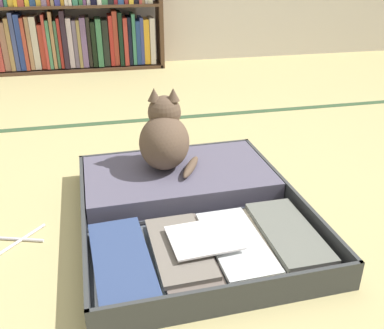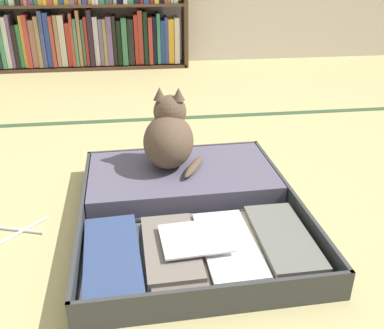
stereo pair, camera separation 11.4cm
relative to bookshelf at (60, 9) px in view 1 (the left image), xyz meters
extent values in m
plane|color=tan|center=(0.41, -2.27, -0.45)|extent=(10.00, 10.00, 0.00)
cube|color=#355232|center=(0.41, -1.26, -0.45)|extent=(4.80, 0.05, 0.00)
cube|color=#513726|center=(0.73, 0.00, 0.03)|extent=(0.03, 0.23, 0.95)
cube|color=#513726|center=(0.01, 0.00, -0.44)|extent=(1.45, 0.23, 0.02)
cube|color=#513726|center=(0.01, 0.00, 0.02)|extent=(1.42, 0.23, 0.02)
cube|color=#B53D38|center=(-0.46, -0.01, -0.22)|extent=(0.03, 0.19, 0.38)
cube|color=#9F705E|center=(-0.42, 0.00, -0.24)|extent=(0.04, 0.19, 0.34)
cube|color=#9E7B4D|center=(-0.38, 0.00, -0.23)|extent=(0.03, 0.19, 0.37)
cube|color=#3D4781|center=(-0.35, 0.00, -0.21)|extent=(0.03, 0.19, 0.41)
cube|color=#2A4094|center=(-0.31, 0.00, -0.22)|extent=(0.04, 0.19, 0.40)
cube|color=#AC4030|center=(-0.27, -0.01, -0.23)|extent=(0.02, 0.19, 0.37)
cube|color=#A57C58|center=(-0.24, 0.00, -0.23)|extent=(0.03, 0.19, 0.38)
cube|color=beige|center=(-0.20, 0.01, -0.23)|extent=(0.04, 0.19, 0.38)
cube|color=#B43C2E|center=(-0.16, 0.01, -0.26)|extent=(0.03, 0.19, 0.32)
cube|color=#B83D35|center=(-0.13, -0.01, -0.22)|extent=(0.02, 0.19, 0.39)
cube|color=#48825D|center=(-0.11, 0.00, -0.24)|extent=(0.02, 0.19, 0.35)
cube|color=#A2734D|center=(-0.08, 0.00, -0.21)|extent=(0.02, 0.19, 0.41)
cube|color=#467859|center=(-0.05, 0.01, -0.24)|extent=(0.02, 0.19, 0.34)
cube|color=#B02B27|center=(-0.03, 0.00, -0.23)|extent=(0.02, 0.19, 0.36)
cube|color=#2B1E2A|center=(0.01, -0.01, -0.21)|extent=(0.03, 0.19, 0.41)
cube|color=silver|center=(0.05, 0.01, -0.23)|extent=(0.04, 0.19, 0.36)
cube|color=slate|center=(0.08, 0.00, -0.24)|extent=(0.03, 0.19, 0.34)
cube|color=olive|center=(0.11, -0.01, -0.24)|extent=(0.02, 0.19, 0.35)
cube|color=slate|center=(0.15, 0.00, -0.23)|extent=(0.04, 0.19, 0.36)
cube|color=black|center=(0.18, 0.00, -0.23)|extent=(0.02, 0.19, 0.36)
cube|color=black|center=(0.22, 0.00, -0.25)|extent=(0.03, 0.19, 0.33)
cube|color=#38724C|center=(0.26, -0.01, -0.24)|extent=(0.04, 0.19, 0.35)
cube|color=black|center=(0.31, 0.00, -0.25)|extent=(0.04, 0.19, 0.34)
cube|color=red|center=(0.35, 0.01, -0.23)|extent=(0.03, 0.19, 0.37)
cube|color=#AB3D2D|center=(0.38, 0.01, -0.21)|extent=(0.04, 0.19, 0.40)
cube|color=black|center=(0.42, -0.01, -0.22)|extent=(0.03, 0.19, 0.39)
cube|color=#AF362F|center=(0.46, -0.01, -0.24)|extent=(0.03, 0.19, 0.35)
cube|color=black|center=(0.49, 0.00, -0.24)|extent=(0.03, 0.19, 0.35)
cube|color=#3A8063|center=(0.52, 0.00, -0.23)|extent=(0.03, 0.19, 0.38)
cube|color=navy|center=(0.55, 0.00, -0.25)|extent=(0.03, 0.19, 0.32)
cube|color=#3C4796|center=(0.58, 0.01, -0.24)|extent=(0.02, 0.19, 0.35)
cube|color=gold|center=(0.62, 0.01, -0.25)|extent=(0.04, 0.19, 0.33)
cube|color=silver|center=(0.66, 0.00, -0.24)|extent=(0.04, 0.19, 0.34)
cube|color=#383A3C|center=(0.49, -2.49, -0.44)|extent=(0.72, 0.45, 0.01)
cube|color=#383A3C|center=(0.50, -2.70, -0.40)|extent=(0.71, 0.03, 0.09)
cube|color=#383A3C|center=(0.14, -2.50, -0.40)|extent=(0.02, 0.43, 0.09)
cube|color=#383A3C|center=(0.84, -2.48, -0.40)|extent=(0.02, 0.43, 0.09)
cube|color=#4B525C|center=(0.49, -2.49, -0.43)|extent=(0.70, 0.42, 0.01)
cube|color=#383A3C|center=(0.48, -2.06, -0.44)|extent=(0.72, 0.45, 0.01)
cube|color=#383A3C|center=(0.47, -1.85, -0.40)|extent=(0.71, 0.03, 0.09)
cube|color=#383A3C|center=(0.13, -2.07, -0.40)|extent=(0.02, 0.43, 0.09)
cube|color=#383A3C|center=(0.83, -2.05, -0.40)|extent=(0.02, 0.43, 0.09)
cube|color=#4B525C|center=(0.48, -2.06, -0.43)|extent=(0.70, 0.42, 0.01)
cylinder|color=black|center=(0.48, -2.27, -0.43)|extent=(0.69, 0.03, 0.02)
cube|color=white|center=(0.24, -2.49, -0.42)|extent=(0.16, 0.32, 0.02)
cube|color=#344777|center=(0.24, -2.49, -0.39)|extent=(0.18, 0.38, 0.02)
cube|color=silver|center=(0.41, -2.48, -0.42)|extent=(0.15, 0.36, 0.01)
cube|color=#6E6059|center=(0.41, -2.48, -0.40)|extent=(0.16, 0.35, 0.02)
cube|color=slate|center=(0.40, -2.48, -0.39)|extent=(0.16, 0.31, 0.01)
cube|color=#334B67|center=(0.57, -2.48, -0.42)|extent=(0.16, 0.34, 0.02)
cube|color=#BFAE94|center=(0.58, -2.49, -0.41)|extent=(0.15, 0.36, 0.02)
cube|color=silver|center=(0.57, -2.49, -0.39)|extent=(0.17, 0.34, 0.01)
cube|color=#A7A18A|center=(0.75, -2.48, -0.42)|extent=(0.16, 0.37, 0.01)
cube|color=gray|center=(0.75, -2.48, -0.41)|extent=(0.16, 0.35, 0.01)
cube|color=slate|center=(0.74, -2.48, -0.39)|extent=(0.16, 0.34, 0.02)
cube|color=white|center=(0.47, -2.48, -0.37)|extent=(0.21, 0.18, 0.01)
cube|color=#595469|center=(0.48, -2.06, -0.40)|extent=(0.69, 0.41, 0.08)
cylinder|color=black|center=(0.28, -1.87, -0.40)|extent=(0.02, 0.02, 0.08)
cylinder|color=black|center=(0.67, -1.86, -0.40)|extent=(0.02, 0.02, 0.08)
cube|color=yellow|center=(0.61, -2.69, -0.38)|extent=(0.03, 0.00, 0.02)
cube|color=#2E8247|center=(0.65, -2.68, -0.40)|extent=(0.03, 0.00, 0.02)
cube|color=red|center=(0.64, -2.68, -0.40)|extent=(0.04, 0.00, 0.02)
ellipsoid|color=brown|center=(0.44, -2.02, -0.26)|extent=(0.23, 0.27, 0.20)
ellipsoid|color=brown|center=(0.45, -1.96, -0.30)|extent=(0.14, 0.11, 0.11)
sphere|color=brown|center=(0.45, -1.97, -0.16)|extent=(0.12, 0.12, 0.12)
cone|color=brown|center=(0.48, -1.98, -0.09)|extent=(0.05, 0.05, 0.05)
cone|color=brown|center=(0.41, -1.97, -0.09)|extent=(0.05, 0.05, 0.05)
sphere|color=gold|center=(0.48, -1.93, -0.15)|extent=(0.02, 0.02, 0.02)
sphere|color=gold|center=(0.44, -1.92, -0.15)|extent=(0.02, 0.02, 0.02)
ellipsoid|color=brown|center=(0.52, -2.08, -0.34)|extent=(0.11, 0.17, 0.03)
cylinder|color=silver|center=(-0.12, -2.24, -0.44)|extent=(0.25, 0.09, 0.01)
camera|label=1|loc=(0.22, -3.46, 0.36)|focal=39.96mm
camera|label=2|loc=(0.33, -3.47, 0.36)|focal=39.96mm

